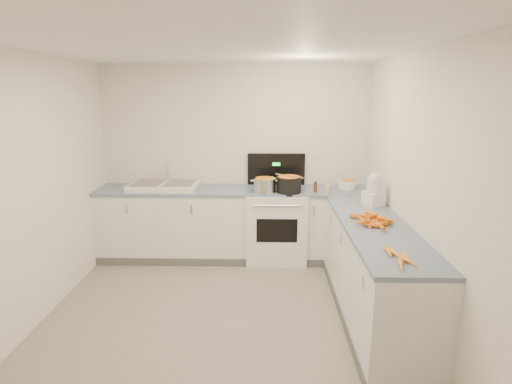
{
  "coord_description": "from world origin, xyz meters",
  "views": [
    {
      "loc": [
        0.4,
        -3.27,
        2.14
      ],
      "look_at": [
        0.3,
        1.1,
        1.05
      ],
      "focal_mm": 28.0,
      "sensor_mm": 36.0,
      "label": 1
    }
  ],
  "objects_px": {
    "mixing_bowl": "(347,184)",
    "stove": "(276,224)",
    "steel_pot": "(265,186)",
    "food_processor": "(374,192)",
    "spice_jar": "(328,190)",
    "black_pot": "(289,185)",
    "extract_bottle": "(315,188)",
    "sink": "(164,186)"
  },
  "relations": [
    {
      "from": "mixing_bowl",
      "to": "stove",
      "type": "bearing_deg",
      "value": -175.22
    },
    {
      "from": "steel_pot",
      "to": "food_processor",
      "type": "relative_size",
      "value": 0.77
    },
    {
      "from": "spice_jar",
      "to": "food_processor",
      "type": "xyz_separation_m",
      "value": [
        0.42,
        -0.49,
        0.1
      ]
    },
    {
      "from": "stove",
      "to": "steel_pot",
      "type": "relative_size",
      "value": 5.03
    },
    {
      "from": "spice_jar",
      "to": "food_processor",
      "type": "distance_m",
      "value": 0.65
    },
    {
      "from": "food_processor",
      "to": "black_pot",
      "type": "bearing_deg",
      "value": 147.3
    },
    {
      "from": "stove",
      "to": "mixing_bowl",
      "type": "bearing_deg",
      "value": 4.78
    },
    {
      "from": "stove",
      "to": "extract_bottle",
      "type": "bearing_deg",
      "value": -16.09
    },
    {
      "from": "sink",
      "to": "steel_pot",
      "type": "xyz_separation_m",
      "value": [
        1.3,
        -0.18,
        0.04
      ]
    },
    {
      "from": "sink",
      "to": "food_processor",
      "type": "bearing_deg",
      "value": -16.49
    },
    {
      "from": "mixing_bowl",
      "to": "black_pot",
      "type": "bearing_deg",
      "value": -163.64
    },
    {
      "from": "sink",
      "to": "extract_bottle",
      "type": "distance_m",
      "value": 1.93
    },
    {
      "from": "steel_pot",
      "to": "stove",
      "type": "bearing_deg",
      "value": 46.98
    },
    {
      "from": "black_pot",
      "to": "food_processor",
      "type": "bearing_deg",
      "value": -32.7
    },
    {
      "from": "black_pot",
      "to": "spice_jar",
      "type": "xyz_separation_m",
      "value": [
        0.47,
        -0.08,
        -0.04
      ]
    },
    {
      "from": "stove",
      "to": "spice_jar",
      "type": "bearing_deg",
      "value": -20.34
    },
    {
      "from": "stove",
      "to": "sink",
      "type": "bearing_deg",
      "value": 179.38
    },
    {
      "from": "sink",
      "to": "stove",
      "type": "bearing_deg",
      "value": -0.62
    },
    {
      "from": "black_pot",
      "to": "extract_bottle",
      "type": "bearing_deg",
      "value": 1.95
    },
    {
      "from": "stove",
      "to": "mixing_bowl",
      "type": "distance_m",
      "value": 1.05
    },
    {
      "from": "steel_pot",
      "to": "spice_jar",
      "type": "height_order",
      "value": "steel_pot"
    },
    {
      "from": "steel_pot",
      "to": "spice_jar",
      "type": "bearing_deg",
      "value": -5.18
    },
    {
      "from": "mixing_bowl",
      "to": "extract_bottle",
      "type": "bearing_deg",
      "value": -153.89
    },
    {
      "from": "spice_jar",
      "to": "food_processor",
      "type": "height_order",
      "value": "food_processor"
    },
    {
      "from": "mixing_bowl",
      "to": "spice_jar",
      "type": "xyz_separation_m",
      "value": [
        -0.3,
        -0.31,
        -0.0
      ]
    },
    {
      "from": "black_pot",
      "to": "spice_jar",
      "type": "bearing_deg",
      "value": -9.68
    },
    {
      "from": "sink",
      "to": "mixing_bowl",
      "type": "distance_m",
      "value": 2.36
    },
    {
      "from": "mixing_bowl",
      "to": "extract_bottle",
      "type": "relative_size",
      "value": 1.96
    },
    {
      "from": "steel_pot",
      "to": "food_processor",
      "type": "bearing_deg",
      "value": -25.31
    },
    {
      "from": "stove",
      "to": "mixing_bowl",
      "type": "xyz_separation_m",
      "value": [
        0.91,
        0.08,
        0.52
      ]
    },
    {
      "from": "extract_bottle",
      "to": "mixing_bowl",
      "type": "bearing_deg",
      "value": 26.11
    },
    {
      "from": "sink",
      "to": "mixing_bowl",
      "type": "height_order",
      "value": "sink"
    },
    {
      "from": "steel_pot",
      "to": "black_pot",
      "type": "distance_m",
      "value": 0.3
    },
    {
      "from": "spice_jar",
      "to": "steel_pot",
      "type": "bearing_deg",
      "value": 174.82
    },
    {
      "from": "food_processor",
      "to": "steel_pot",
      "type": "bearing_deg",
      "value": 154.69
    },
    {
      "from": "sink",
      "to": "extract_bottle",
      "type": "xyz_separation_m",
      "value": [
        1.93,
        -0.15,
        0.02
      ]
    },
    {
      "from": "sink",
      "to": "extract_bottle",
      "type": "height_order",
      "value": "sink"
    },
    {
      "from": "stove",
      "to": "mixing_bowl",
      "type": "height_order",
      "value": "stove"
    },
    {
      "from": "stove",
      "to": "steel_pot",
      "type": "xyz_separation_m",
      "value": [
        -0.15,
        -0.16,
        0.54
      ]
    },
    {
      "from": "stove",
      "to": "food_processor",
      "type": "relative_size",
      "value": 3.88
    },
    {
      "from": "mixing_bowl",
      "to": "food_processor",
      "type": "distance_m",
      "value": 0.81
    },
    {
      "from": "extract_bottle",
      "to": "food_processor",
      "type": "height_order",
      "value": "food_processor"
    }
  ]
}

